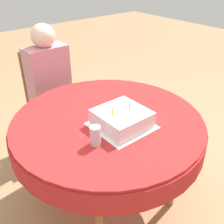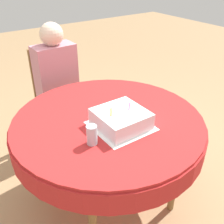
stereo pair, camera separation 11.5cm
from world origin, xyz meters
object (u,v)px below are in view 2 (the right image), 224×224
Objects in this scene: person at (57,78)px; drinking_glass at (92,135)px; chair at (56,95)px; birthday_cake at (121,119)px.

person is 10.49× the size of drinking_glass.
chair reaches higher than birthday_cake.
person is (0.00, -0.09, 0.21)m from chair.
drinking_glass is (-0.26, -1.05, 0.10)m from person.
birthday_cake is (-0.03, -1.00, 0.09)m from person.
chair is at bearing 77.05° from drinking_glass.
chair is at bearing 88.69° from birthday_cake.
drinking_glass is (-0.24, -0.05, 0.00)m from birthday_cake.
person is at bearing -90.00° from chair.
chair is 1.21m from drinking_glass.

